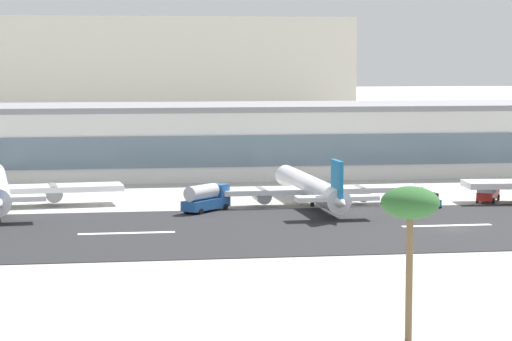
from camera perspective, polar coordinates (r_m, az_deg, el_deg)
name	(u,v)px	position (r m, az deg, el deg)	size (l,w,h in m)	color
ground_plane	(453,229)	(141.21, 10.25, -3.05)	(1400.00, 1400.00, 0.00)	#B2AFA8
runway_strip	(446,226)	(143.84, 9.88, -2.86)	(800.00, 38.02, 0.08)	#262628
runway_centreline_dash_3	(127,233)	(136.56, -6.77, -3.26)	(12.00, 1.20, 0.01)	white
runway_centreline_dash_4	(447,225)	(143.87, 9.93, -2.84)	(12.00, 1.20, 0.01)	white
terminal_building	(250,139)	(204.84, -0.30, 1.65)	(164.35, 26.94, 13.19)	silver
distant_hotel_block	(119,73)	(344.94, -7.16, 5.07)	(143.41, 36.28, 34.33)	beige
airliner_blue_tail_gate_1	(312,189)	(160.67, 2.94, -0.96)	(33.19, 38.76, 8.09)	silver
service_fuel_truck_0	(206,198)	(154.84, -2.62, -1.42)	(7.62, 8.06, 3.95)	#23569E
service_baggage_tug_1	(432,201)	(161.01, 9.15, -1.56)	(2.30, 3.41, 2.20)	#23569E
service_box_truck_2	(488,190)	(169.15, 12.02, -1.01)	(5.16, 6.37, 3.25)	#B2231E
palm_tree_3	(410,207)	(83.68, 8.05, -1.88)	(4.50, 4.50, 11.98)	brown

